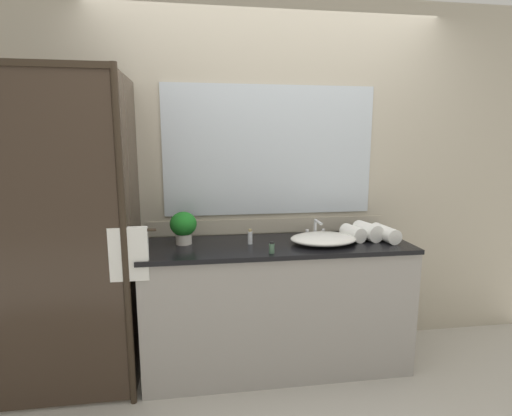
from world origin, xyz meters
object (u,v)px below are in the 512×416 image
potted_plant (183,226)px  amenity_bottle_shampoo (272,248)px  amenity_bottle_conditioner (250,237)px  rolled_towel_near_edge (385,233)px  rolled_towel_middle (367,231)px  rolled_towel_far_edge (353,233)px  faucet (316,231)px  sink_basin (323,239)px

potted_plant → amenity_bottle_shampoo: bearing=-28.5°
amenity_bottle_conditioner → rolled_towel_near_edge: bearing=-2.6°
amenity_bottle_conditioner → rolled_towel_middle: size_ratio=0.48×
potted_plant → rolled_towel_middle: potted_plant is taller
potted_plant → rolled_towel_far_edge: bearing=-3.4°
rolled_towel_middle → faucet: bearing=162.9°
faucet → amenity_bottle_conditioner: size_ratio=1.66×
potted_plant → amenity_bottle_shampoo: potted_plant is taller
faucet → amenity_bottle_conditioner: (-0.49, -0.11, 0.00)m
sink_basin → rolled_towel_far_edge: bearing=14.7°
sink_basin → rolled_towel_near_edge: rolled_towel_near_edge is taller
rolled_towel_far_edge → potted_plant: bearing=176.6°
faucet → rolled_towel_far_edge: (0.24, -0.11, 0.00)m
rolled_towel_near_edge → amenity_bottle_conditioner: bearing=177.4°
amenity_bottle_shampoo → rolled_towel_middle: bearing=17.9°
potted_plant → rolled_towel_far_edge: 1.18m
amenity_bottle_conditioner → potted_plant: bearing=171.7°
amenity_bottle_shampoo → rolled_towel_far_edge: bearing=20.2°
rolled_towel_far_edge → faucet: bearing=154.1°
faucet → rolled_towel_middle: bearing=-17.1°
rolled_towel_middle → rolled_towel_near_edge: bearing=-22.5°
sink_basin → potted_plant: potted_plant is taller
sink_basin → amenity_bottle_shampoo: (-0.39, -0.17, -0.00)m
rolled_towel_middle → rolled_towel_far_edge: size_ratio=1.16×
amenity_bottle_shampoo → rolled_towel_near_edge: bearing=12.8°
amenity_bottle_conditioner → rolled_towel_far_edge: 0.73m
rolled_towel_middle → rolled_towel_far_edge: bearing=-175.8°
amenity_bottle_shampoo → amenity_bottle_conditioner: (-0.11, 0.23, 0.01)m
rolled_towel_near_edge → rolled_towel_middle: rolled_towel_middle is taller
rolled_towel_near_edge → rolled_towel_middle: size_ratio=1.19×
sink_basin → amenity_bottle_conditioner: (-0.49, 0.07, 0.01)m
potted_plant → rolled_towel_far_edge: (1.17, -0.07, -0.07)m
amenity_bottle_shampoo → rolled_towel_far_edge: rolled_towel_far_edge is taller
faucet → rolled_towel_near_edge: (0.46, -0.15, 0.00)m
amenity_bottle_shampoo → rolled_towel_middle: rolled_towel_middle is taller
faucet → rolled_towel_near_edge: faucet is taller
sink_basin → rolled_towel_far_edge: size_ratio=2.43×
sink_basin → amenity_bottle_conditioner: 0.50m
faucet → rolled_towel_far_edge: faucet is taller
sink_basin → faucet: 0.18m
rolled_towel_far_edge → rolled_towel_near_edge: bearing=-9.7°
rolled_towel_near_edge → rolled_towel_far_edge: bearing=170.3°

